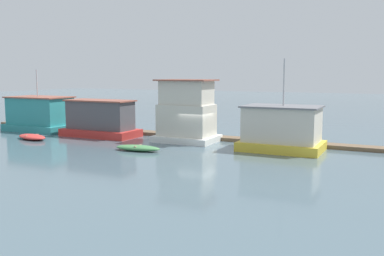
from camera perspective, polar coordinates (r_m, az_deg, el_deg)
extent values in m
plane|color=#475B66|center=(35.40, 0.71, -2.06)|extent=(200.00, 200.00, 0.00)
cube|color=brown|center=(37.77, 2.45, -1.25)|extent=(51.00, 1.42, 0.30)
cube|color=teal|center=(46.05, -19.51, 0.11)|extent=(6.71, 4.16, 0.67)
cube|color=teal|center=(45.89, -19.60, 2.17)|extent=(5.98, 3.43, 2.66)
cube|color=brown|center=(45.80, -19.67, 3.90)|extent=(6.28, 3.73, 0.12)
cylinder|color=#B2B2B7|center=(45.93, -19.97, 5.66)|extent=(0.12, 0.12, 2.70)
cube|color=red|center=(40.27, -12.09, -0.60)|extent=(7.10, 3.35, 0.68)
cube|color=#4C4C51|center=(40.09, -12.15, 1.69)|extent=(6.12, 2.36, 2.56)
cube|color=brown|center=(39.98, -12.20, 3.60)|extent=(6.42, 2.66, 0.12)
cube|color=white|center=(36.40, -0.73, -1.39)|extent=(5.12, 3.74, 0.51)
cube|color=beige|center=(36.20, -0.73, 1.07)|extent=(4.34, 2.96, 2.64)
cube|color=beige|center=(36.02, -0.74, 4.73)|extent=(3.99, 2.61, 1.98)
cube|color=brown|center=(35.99, -0.74, 6.40)|extent=(4.64, 3.26, 0.12)
cube|color=gold|center=(32.90, 11.82, -2.34)|extent=(6.05, 4.17, 0.68)
cube|color=beige|center=(32.67, 11.89, 0.47)|extent=(5.33, 3.46, 2.57)
cube|color=slate|center=(32.55, 11.96, 2.82)|extent=(5.63, 3.76, 0.12)
cylinder|color=#B2B2B7|center=(32.44, 12.16, 5.98)|extent=(0.12, 0.12, 3.47)
ellipsoid|color=red|center=(39.99, -20.56, -1.12)|extent=(3.65, 2.21, 0.46)
cube|color=#997F60|center=(39.97, -20.57, -0.89)|extent=(0.43, 1.26, 0.08)
ellipsoid|color=#47844C|center=(32.20, -7.23, -2.66)|extent=(3.67, 1.61, 0.45)
cube|color=#997F60|center=(32.18, -7.24, -2.38)|extent=(0.28, 1.03, 0.08)
cylinder|color=brown|center=(45.06, -15.88, 0.88)|extent=(0.27, 0.27, 1.88)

